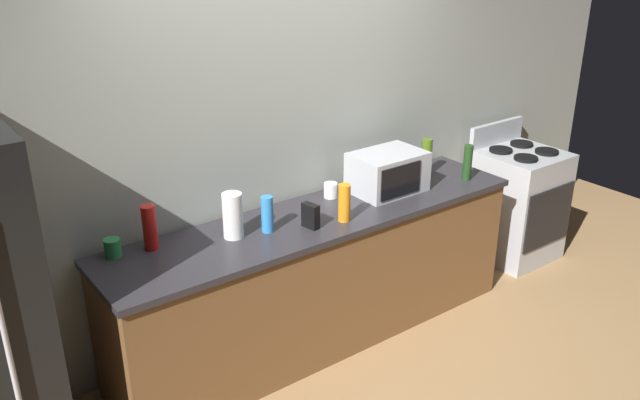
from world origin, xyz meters
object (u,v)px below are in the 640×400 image
at_px(bottle_hot_sauce, 150,228).
at_px(mug_white, 331,190).
at_px(microwave, 388,172).
at_px(bottle_dish_soap, 344,203).
at_px(cordless_phone, 311,216).
at_px(mug_green, 113,248).
at_px(stove_range, 517,203).
at_px(paper_towel_roll, 233,216).
at_px(bottle_wine, 468,162).
at_px(bottle_olive_oil, 427,157).
at_px(bottle_spray_cleaner, 267,214).

xyz_separation_m(bottle_hot_sauce, mug_white, (1.25, -0.01, -0.08)).
xyz_separation_m(microwave, bottle_hot_sauce, (-1.63, 0.14, -0.00)).
relative_size(microwave, bottle_hot_sauce, 1.84).
height_order(microwave, bottle_dish_soap, microwave).
height_order(cordless_phone, mug_green, cordless_phone).
bearing_deg(stove_range, bottle_hot_sauce, 176.38).
distance_m(paper_towel_roll, mug_white, 0.82).
relative_size(paper_towel_roll, bottle_hot_sauce, 1.03).
bearing_deg(paper_towel_roll, bottle_wine, -5.76).
distance_m(cordless_phone, bottle_hot_sauce, 0.93).
height_order(stove_range, bottle_olive_oil, bottle_olive_oil).
height_order(stove_range, microwave, microwave).
height_order(bottle_dish_soap, bottle_olive_oil, bottle_olive_oil).
distance_m(microwave, cordless_phone, 0.77).
bearing_deg(bottle_olive_oil, cordless_phone, -169.24).
bearing_deg(mug_green, mug_white, -1.76).
relative_size(paper_towel_roll, mug_white, 2.72).
height_order(microwave, bottle_wine, microwave).
bearing_deg(bottle_dish_soap, stove_range, 4.58).
bearing_deg(mug_green, bottle_olive_oil, -2.97).
xyz_separation_m(stove_range, bottle_wine, (-0.81, -0.13, 0.57)).
distance_m(microwave, bottle_olive_oil, 0.44).
bearing_deg(bottle_dish_soap, mug_green, 163.47).
bearing_deg(mug_green, bottle_spray_cleaner, -15.63).
relative_size(bottle_spray_cleaner, mug_green, 2.13).
bearing_deg(bottle_dish_soap, bottle_hot_sauce, 162.45).
bearing_deg(bottle_olive_oil, bottle_dish_soap, -164.43).
distance_m(bottle_spray_cleaner, bottle_wine, 1.58).
height_order(bottle_hot_sauce, bottle_spray_cleaner, bottle_hot_sauce).
height_order(bottle_hot_sauce, mug_green, bottle_hot_sauce).
relative_size(paper_towel_roll, bottle_olive_oil, 1.02).
xyz_separation_m(microwave, cordless_phone, (-0.75, -0.16, -0.06)).
distance_m(bottle_dish_soap, mug_green, 1.36).
distance_m(paper_towel_roll, bottle_hot_sauce, 0.46).
height_order(stove_range, bottle_spray_cleaner, bottle_spray_cleaner).
height_order(paper_towel_roll, bottle_dish_soap, paper_towel_roll).
bearing_deg(bottle_olive_oil, stove_range, -6.67).
height_order(mug_white, mug_green, mug_green).
bearing_deg(bottle_hot_sauce, microwave, -5.04).
relative_size(stove_range, bottle_hot_sauce, 4.14).
xyz_separation_m(bottle_hot_sauce, mug_green, (-0.20, 0.04, -0.08)).
bearing_deg(microwave, bottle_wine, -16.63).
distance_m(microwave, mug_white, 0.41).
distance_m(paper_towel_roll, bottle_dish_soap, 0.68).
xyz_separation_m(cordless_phone, mug_white, (0.38, 0.30, -0.03)).
distance_m(microwave, mug_green, 1.84).
bearing_deg(paper_towel_roll, microwave, -0.11).
distance_m(bottle_hot_sauce, mug_white, 1.25).
distance_m(cordless_phone, bottle_olive_oil, 1.21).
relative_size(bottle_hot_sauce, mug_green, 2.52).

